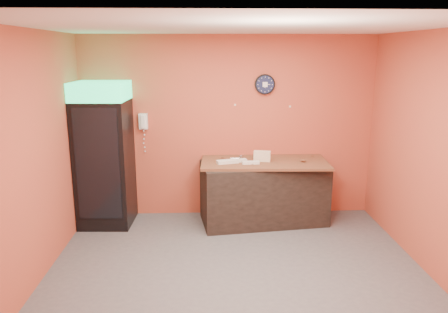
{
  "coord_description": "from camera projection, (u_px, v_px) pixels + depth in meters",
  "views": [
    {
      "loc": [
        -0.34,
        -4.68,
        2.56
      ],
      "look_at": [
        -0.13,
        0.6,
        1.28
      ],
      "focal_mm": 35.0,
      "sensor_mm": 36.0,
      "label": 1
    }
  ],
  "objects": [
    {
      "name": "floor",
      "position": [
        237.0,
        273.0,
        5.16
      ],
      "size": [
        4.5,
        4.5,
        0.0
      ],
      "primitive_type": "plane",
      "color": "#47474C",
      "rests_on": "ground"
    },
    {
      "name": "back_wall",
      "position": [
        229.0,
        127.0,
        6.77
      ],
      "size": [
        4.5,
        0.02,
        2.8
      ],
      "primitive_type": "cube",
      "color": "#B24C32",
      "rests_on": "floor"
    },
    {
      "name": "left_wall",
      "position": [
        31.0,
        160.0,
        4.74
      ],
      "size": [
        0.02,
        4.0,
        2.8
      ],
      "primitive_type": "cube",
      "color": "#B24C32",
      "rests_on": "floor"
    },
    {
      "name": "right_wall",
      "position": [
        437.0,
        156.0,
        4.92
      ],
      "size": [
        0.02,
        4.0,
        2.8
      ],
      "primitive_type": "cube",
      "color": "#B24C32",
      "rests_on": "floor"
    },
    {
      "name": "ceiling",
      "position": [
        239.0,
        27.0,
        4.5
      ],
      "size": [
        4.5,
        4.0,
        0.02
      ],
      "primitive_type": "cube",
      "color": "white",
      "rests_on": "back_wall"
    },
    {
      "name": "beverage_cooler",
      "position": [
        104.0,
        157.0,
        6.4
      ],
      "size": [
        0.78,
        0.79,
        2.13
      ],
      "rotation": [
        0.0,
        0.0,
        -0.05
      ],
      "color": "black",
      "rests_on": "floor"
    },
    {
      "name": "prep_counter",
      "position": [
        264.0,
        193.0,
        6.62
      ],
      "size": [
        1.94,
        1.06,
        0.92
      ],
      "primitive_type": "cube",
      "rotation": [
        0.0,
        0.0,
        0.13
      ],
      "color": "black",
      "rests_on": "floor"
    },
    {
      "name": "wall_clock",
      "position": [
        265.0,
        84.0,
        6.61
      ],
      "size": [
        0.31,
        0.06,
        0.31
      ],
      "color": "black",
      "rests_on": "back_wall"
    },
    {
      "name": "wall_phone",
      "position": [
        143.0,
        121.0,
        6.64
      ],
      "size": [
        0.13,
        0.11,
        0.24
      ],
      "color": "white",
      "rests_on": "back_wall"
    },
    {
      "name": "butcher_paper",
      "position": [
        264.0,
        162.0,
        6.5
      ],
      "size": [
        1.9,
        0.97,
        0.04
      ],
      "primitive_type": "cube",
      "rotation": [
        0.0,
        0.0,
        -0.03
      ],
      "color": "brown",
      "rests_on": "prep_counter"
    },
    {
      "name": "sub_roll_stack",
      "position": [
        262.0,
        156.0,
        6.45
      ],
      "size": [
        0.26,
        0.14,
        0.16
      ],
      "rotation": [
        0.0,
        0.0,
        -0.22
      ],
      "color": "beige",
      "rests_on": "butcher_paper"
    },
    {
      "name": "wrapped_sandwich_left",
      "position": [
        227.0,
        162.0,
        6.36
      ],
      "size": [
        0.33,
        0.2,
        0.04
      ],
      "primitive_type": "cube",
      "rotation": [
        0.0,
        0.0,
        0.28
      ],
      "color": "silver",
      "rests_on": "butcher_paper"
    },
    {
      "name": "wrapped_sandwich_mid",
      "position": [
        251.0,
        163.0,
        6.32
      ],
      "size": [
        0.25,
        0.11,
        0.04
      ],
      "primitive_type": "cube",
      "rotation": [
        0.0,
        0.0,
        0.06
      ],
      "color": "silver",
      "rests_on": "butcher_paper"
    },
    {
      "name": "wrapped_sandwich_right",
      "position": [
        238.0,
        161.0,
        6.43
      ],
      "size": [
        0.28,
        0.17,
        0.04
      ],
      "primitive_type": "cube",
      "rotation": [
        0.0,
        0.0,
        0.24
      ],
      "color": "silver",
      "rests_on": "butcher_paper"
    },
    {
      "name": "kitchen_tool",
      "position": [
        241.0,
        157.0,
        6.6
      ],
      "size": [
        0.06,
        0.06,
        0.06
      ],
      "primitive_type": "cylinder",
      "color": "silver",
      "rests_on": "butcher_paper"
    }
  ]
}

